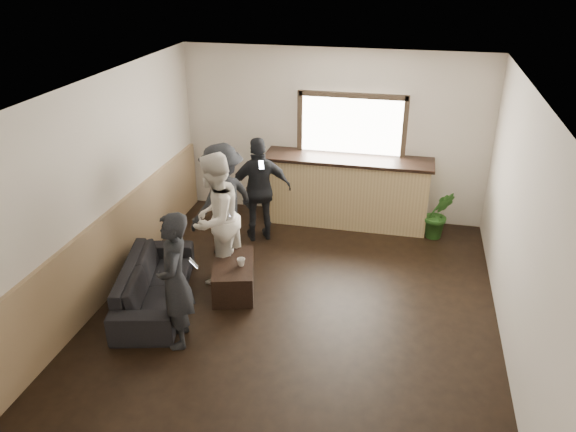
% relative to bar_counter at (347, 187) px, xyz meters
% --- Properties ---
extents(ground, '(5.00, 6.00, 0.01)m').
position_rel_bar_counter_xyz_m(ground, '(-0.30, -2.70, -0.64)').
color(ground, black).
extents(room_shell, '(5.01, 6.01, 2.80)m').
position_rel_bar_counter_xyz_m(room_shell, '(-1.04, -2.70, 0.83)').
color(room_shell, silver).
rests_on(room_shell, ground).
extents(bar_counter, '(2.70, 0.68, 2.13)m').
position_rel_bar_counter_xyz_m(bar_counter, '(0.00, 0.00, 0.00)').
color(bar_counter, tan).
rests_on(bar_counter, ground).
extents(sofa, '(1.20, 2.05, 0.56)m').
position_rel_bar_counter_xyz_m(sofa, '(-2.09, -2.90, -0.36)').
color(sofa, black).
rests_on(sofa, ground).
extents(coffee_table, '(0.75, 1.04, 0.42)m').
position_rel_bar_counter_xyz_m(coffee_table, '(-1.19, -2.40, -0.43)').
color(coffee_table, black).
rests_on(coffee_table, ground).
extents(cup_a, '(0.15, 0.15, 0.09)m').
position_rel_bar_counter_xyz_m(cup_a, '(-1.31, -2.19, -0.18)').
color(cup_a, silver).
rests_on(cup_a, coffee_table).
extents(cup_b, '(0.15, 0.15, 0.10)m').
position_rel_bar_counter_xyz_m(cup_b, '(-1.06, -2.45, -0.17)').
color(cup_b, silver).
rests_on(cup_b, coffee_table).
extents(potted_plant, '(0.50, 0.43, 0.81)m').
position_rel_bar_counter_xyz_m(potted_plant, '(1.48, -0.24, -0.24)').
color(potted_plant, '#2D6623').
rests_on(potted_plant, ground).
extents(person_a, '(0.56, 0.69, 1.64)m').
position_rel_bar_counter_xyz_m(person_a, '(-1.47, -3.59, 0.18)').
color(person_a, black).
rests_on(person_a, ground).
extents(person_b, '(0.83, 0.99, 1.81)m').
position_rel_bar_counter_xyz_m(person_b, '(-1.51, -2.14, 0.27)').
color(person_b, silver).
rests_on(person_b, ground).
extents(person_c, '(1.11, 1.27, 1.71)m').
position_rel_bar_counter_xyz_m(person_c, '(-1.64, -1.43, 0.21)').
color(person_c, black).
rests_on(person_c, ground).
extents(person_d, '(1.05, 0.76, 1.65)m').
position_rel_bar_counter_xyz_m(person_d, '(-1.24, -0.87, 0.19)').
color(person_d, black).
rests_on(person_d, ground).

